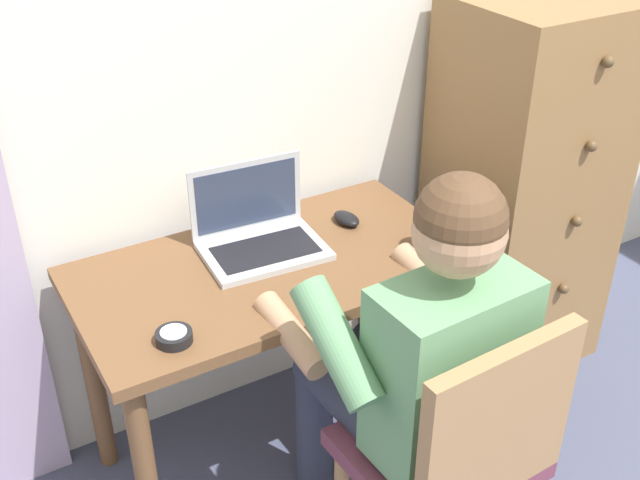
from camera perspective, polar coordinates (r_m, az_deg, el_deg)
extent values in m
cube|color=silver|center=(2.41, -0.48, 15.36)|extent=(4.80, 0.05, 2.50)
cube|color=brown|center=(2.19, -3.58, -2.15)|extent=(1.09, 0.59, 0.03)
cylinder|color=brown|center=(2.47, 9.53, -8.61)|extent=(0.06, 0.06, 0.69)
cylinder|color=brown|center=(2.47, -16.19, -9.65)|extent=(0.06, 0.06, 0.69)
cylinder|color=brown|center=(2.77, 3.44, -3.31)|extent=(0.06, 0.06, 0.69)
cube|color=olive|center=(2.79, 14.59, 3.53)|extent=(0.54, 0.47, 1.32)
sphere|color=brown|center=(2.93, 16.58, -7.68)|extent=(0.04, 0.04, 0.04)
sphere|color=brown|center=(2.78, 17.38, -3.41)|extent=(0.04, 0.04, 0.04)
sphere|color=brown|center=(2.64, 18.26, 1.31)|extent=(0.04, 0.04, 0.04)
sphere|color=brown|center=(2.53, 19.22, 6.50)|extent=(0.04, 0.04, 0.04)
sphere|color=brown|center=(2.44, 20.29, 12.11)|extent=(0.04, 0.04, 0.04)
cube|color=brown|center=(2.02, 8.44, -15.10)|extent=(0.44, 0.42, 0.05)
cube|color=#9E754C|center=(1.77, 12.87, -13.16)|extent=(0.42, 0.06, 0.42)
cylinder|color=#9E754C|center=(2.36, 8.66, -15.14)|extent=(0.04, 0.04, 0.43)
cylinder|color=#33384C|center=(2.15, 6.59, -9.83)|extent=(0.16, 0.41, 0.14)
cylinder|color=#33384C|center=(2.07, 2.61, -11.66)|extent=(0.16, 0.41, 0.14)
cylinder|color=#33384C|center=(2.44, 3.25, -11.72)|extent=(0.11, 0.11, 0.50)
cylinder|color=#33384C|center=(2.36, -0.40, -13.35)|extent=(0.11, 0.11, 0.50)
cube|color=#609366|center=(1.83, 9.32, -9.28)|extent=(0.37, 0.22, 0.46)
cylinder|color=#609366|center=(1.98, 11.87, -3.08)|extent=(0.10, 0.30, 0.25)
cylinder|color=#609366|center=(1.75, 1.23, -7.54)|extent=(0.10, 0.30, 0.25)
cylinder|color=tan|center=(2.16, 7.96, -2.95)|extent=(0.08, 0.27, 0.11)
cylinder|color=tan|center=(1.95, -2.11, -6.90)|extent=(0.08, 0.27, 0.11)
sphere|color=tan|center=(1.63, 10.14, 0.63)|extent=(0.20, 0.20, 0.20)
sphere|color=#513823|center=(1.62, 10.24, 1.55)|extent=(0.20, 0.20, 0.20)
cube|color=#B7BABF|center=(2.22, -4.10, -0.81)|extent=(0.36, 0.26, 0.02)
cube|color=black|center=(2.21, -4.01, -0.70)|extent=(0.30, 0.17, 0.00)
cube|color=#B7BABF|center=(2.27, -5.42, 3.24)|extent=(0.34, 0.03, 0.22)
cube|color=#2D3851|center=(2.26, -5.37, 3.18)|extent=(0.31, 0.02, 0.18)
ellipsoid|color=black|center=(2.37, 1.95, 1.58)|extent=(0.07, 0.11, 0.03)
cylinder|color=black|center=(1.92, -10.62, -6.97)|extent=(0.09, 0.09, 0.03)
cylinder|color=silver|center=(1.91, -10.66, -6.61)|extent=(0.06, 0.06, 0.00)
cylinder|color=#33518C|center=(2.24, 8.03, 0.36)|extent=(0.08, 0.08, 0.09)
torus|color=#33518C|center=(2.27, 9.08, 0.80)|extent=(0.06, 0.01, 0.06)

